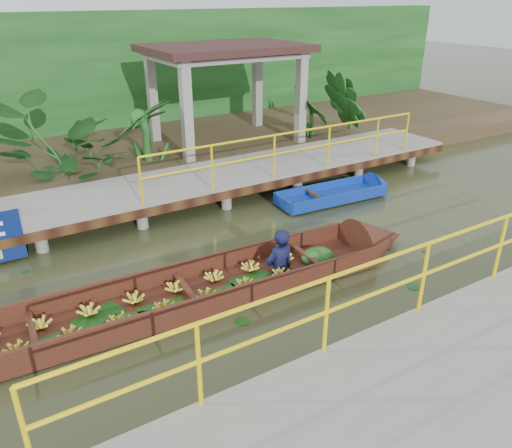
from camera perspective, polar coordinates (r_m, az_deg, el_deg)
ground at (r=8.93m, az=-0.75°, el=-5.28°), size 80.00×80.00×0.00m
land_strip at (r=15.28m, az=-15.50°, el=7.78°), size 30.00×8.00×0.45m
far_dock at (r=11.54m, az=-9.48°, el=4.19°), size 16.00×2.06×1.66m
near_dock at (r=6.92m, az=26.09°, el=-15.34°), size 18.00×2.40×1.73m
pavilion at (r=14.78m, az=-3.52°, el=18.35°), size 4.40×3.00×3.00m
foliage_backdrop at (r=17.28m, az=-18.75°, el=15.35°), size 30.00×0.80×4.00m
vendor_boat at (r=7.82m, az=-14.26°, el=-9.21°), size 11.29×1.69×2.06m
moored_blue_boat at (r=12.37m, az=11.37°, el=3.77°), size 3.16×1.02×0.74m
tropical_plants at (r=12.98m, az=-12.75°, el=10.37°), size 14.47×1.47×1.83m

